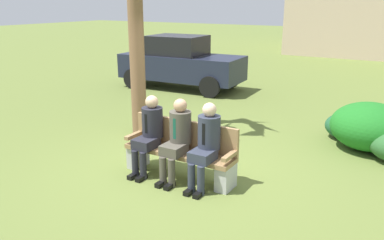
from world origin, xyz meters
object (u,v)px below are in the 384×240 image
Objects in this scene: seated_man_right at (206,141)px; shrub_near_bench at (346,126)px; seated_man_left at (149,131)px; parked_car_near at (181,62)px; park_bench at (181,151)px; seated_man_middle at (177,136)px; shrub_mid_lawn at (370,127)px.

seated_man_right is 1.54× the size of shrub_near_bench.
seated_man_left is 0.32× the size of parked_car_near.
seated_man_middle reaches higher than park_bench.
park_bench is 0.61m from seated_man_left.
shrub_mid_lawn is at bearing -41.59° from shrub_near_bench.
seated_man_middle is (0.54, 0.00, 0.01)m from seated_man_left.
parked_car_near is (-3.63, 5.66, 0.42)m from park_bench.
shrub_near_bench is at bearing 54.21° from seated_man_left.
shrub_near_bench is (1.90, 3.39, -0.46)m from seated_man_middle.
parked_car_near is at bearing 122.21° from seated_man_middle.
parked_car_near reaches higher than seated_man_middle.
parked_car_near is at bearing 118.21° from seated_man_left.
park_bench is 1.44× the size of seated_man_right.
seated_man_right reaches higher than seated_man_left.
parked_car_near reaches higher than park_bench.
shrub_near_bench is 0.58× the size of shrub_mid_lawn.
seated_man_right is 3.69m from shrub_near_bench.
shrub_mid_lawn reaches higher than shrub_near_bench.
parked_car_near is (-3.11, 5.79, 0.12)m from seated_man_left.
park_bench is at bearing -120.51° from shrub_near_bench.
seated_man_right reaches higher than shrub_near_bench.
parked_car_near reaches higher than shrub_near_bench.
park_bench is 2.22× the size of shrub_near_bench.
seated_man_middle reaches higher than seated_man_left.
shrub_near_bench is at bearing -23.40° from parked_car_near.
shrub_near_bench is at bearing 60.68° from seated_man_middle.
parked_car_near reaches higher than seated_man_left.
seated_man_middle is 1.00× the size of seated_man_right.
seated_man_left reaches higher than shrub_near_bench.
seated_man_right is at bearing -112.38° from shrub_near_bench.
parked_car_near reaches higher than seated_man_right.
shrub_near_bench is 6.07m from parked_car_near.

